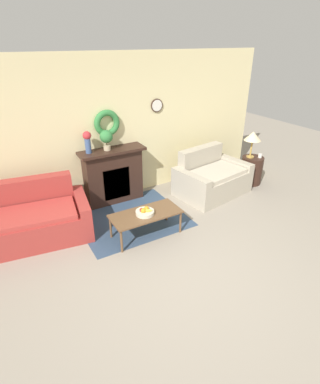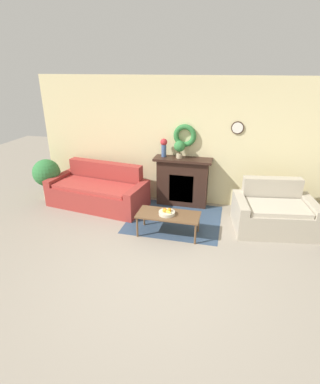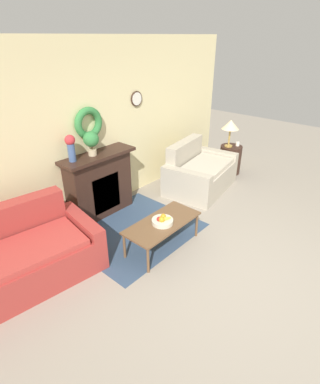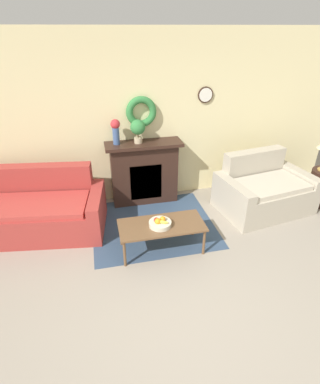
# 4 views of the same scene
# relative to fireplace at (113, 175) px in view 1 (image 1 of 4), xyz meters

# --- Properties ---
(ground_plane) EXTENTS (16.00, 16.00, 0.00)m
(ground_plane) POSITION_rel_fireplace_xyz_m (0.08, -2.60, -0.54)
(ground_plane) COLOR gray
(floor_rug) EXTENTS (1.83, 1.61, 0.01)m
(floor_rug) POSITION_rel_fireplace_xyz_m (-0.01, -0.76, -0.54)
(floor_rug) COLOR #334760
(floor_rug) RESTS_ON ground_plane
(wall_back) EXTENTS (6.80, 0.17, 2.70)m
(wall_back) POSITION_rel_fireplace_xyz_m (0.08, 0.21, 0.82)
(wall_back) COLOR beige
(wall_back) RESTS_ON ground_plane
(fireplace) EXTENTS (1.23, 0.41, 1.07)m
(fireplace) POSITION_rel_fireplace_xyz_m (0.00, 0.00, 0.00)
(fireplace) COLOR #331E16
(fireplace) RESTS_ON ground_plane
(couch_left) EXTENTS (2.22, 1.24, 0.89)m
(couch_left) POSITION_rel_fireplace_xyz_m (-1.78, -0.48, -0.22)
(couch_left) COLOR #9E332D
(couch_left) RESTS_ON ground_plane
(loveseat_right) EXTENTS (1.57, 1.16, 0.90)m
(loveseat_right) POSITION_rel_fireplace_xyz_m (1.85, -0.68, -0.22)
(loveseat_right) COLOR #B2A893
(loveseat_right) RESTS_ON ground_plane
(coffee_table) EXTENTS (1.13, 0.51, 0.41)m
(coffee_table) POSITION_rel_fireplace_xyz_m (-0.01, -1.36, -0.17)
(coffee_table) COLOR brown
(coffee_table) RESTS_ON ground_plane
(fruit_bowl) EXTENTS (0.29, 0.29, 0.12)m
(fruit_bowl) POSITION_rel_fireplace_xyz_m (-0.04, -1.38, -0.09)
(fruit_bowl) COLOR beige
(fruit_bowl) RESTS_ON coffee_table
(side_table_by_loveseat) EXTENTS (0.46, 0.46, 0.60)m
(side_table_by_loveseat) POSITION_rel_fireplace_xyz_m (2.92, -0.75, -0.24)
(side_table_by_loveseat) COLOR #331E16
(side_table_by_loveseat) RESTS_ON ground_plane
(table_lamp) EXTENTS (0.36, 0.36, 0.56)m
(table_lamp) POSITION_rel_fireplace_xyz_m (2.86, -0.70, 0.51)
(table_lamp) COLOR #B28E42
(table_lamp) RESTS_ON side_table_by_loveseat
(mug) EXTENTS (0.08, 0.08, 0.08)m
(mug) POSITION_rel_fireplace_xyz_m (3.03, -0.83, 0.11)
(mug) COLOR silver
(mug) RESTS_ON side_table_by_loveseat
(vase_on_mantel_left) EXTENTS (0.15, 0.15, 0.39)m
(vase_on_mantel_left) POSITION_rel_fireplace_xyz_m (-0.42, 0.01, 0.76)
(vase_on_mantel_left) COLOR #3D5684
(vase_on_mantel_left) RESTS_ON fireplace
(potted_plant_on_mantel) EXTENTS (0.23, 0.23, 0.37)m
(potted_plant_on_mantel) POSITION_rel_fireplace_xyz_m (-0.08, -0.01, 0.76)
(potted_plant_on_mantel) COLOR tan
(potted_plant_on_mantel) RESTS_ON fireplace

